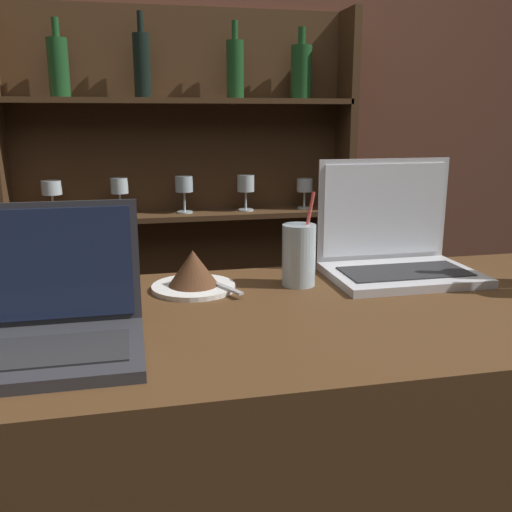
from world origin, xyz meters
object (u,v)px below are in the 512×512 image
at_px(laptop_near, 44,321).
at_px(laptop_far, 395,249).
at_px(water_glass, 299,255).
at_px(cake_plate, 193,273).

xyz_separation_m(laptop_near, laptop_far, (0.72, 0.29, 0.01)).
distance_m(laptop_near, water_glass, 0.54).
relative_size(laptop_near, laptop_far, 0.92).
bearing_deg(laptop_near, water_glass, 27.94).
bearing_deg(laptop_far, water_glass, -170.84).
distance_m(laptop_far, water_glass, 0.24).
distance_m(laptop_far, cake_plate, 0.46).
bearing_deg(cake_plate, water_glass, -3.72).
height_order(laptop_far, water_glass, laptop_far).
relative_size(laptop_near, water_glass, 1.49).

